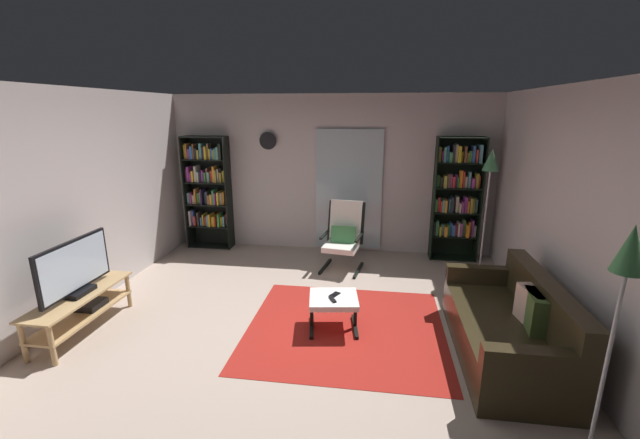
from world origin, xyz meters
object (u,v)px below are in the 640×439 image
object	(u,v)px
bookshelf_near_tv	(208,188)
wall_clock	(268,141)
tv_stand	(83,306)
cell_phone	(335,295)
television	(75,269)
floor_lamp_by_sofa	(624,284)
lounge_armchair	(344,234)
bookshelf_near_sofa	(457,196)
tv_remote	(333,299)
leather_sofa	(510,329)
ottoman	(334,302)
floor_lamp_by_shelf	(490,171)

from	to	relation	value
bookshelf_near_tv	wall_clock	size ratio (longest dim) A/B	6.64
tv_stand	cell_phone	bearing A→B (deg)	9.76
television	floor_lamp_by_sofa	xyz separation A→B (m)	(4.52, -1.20, 0.65)
cell_phone	wall_clock	bearing A→B (deg)	146.61
bookshelf_near_tv	floor_lamp_by_sofa	distance (m)	5.96
television	lounge_armchair	world-z (taller)	television
television	floor_lamp_by_sofa	size ratio (longest dim) A/B	0.57
cell_phone	wall_clock	distance (m)	3.28
tv_stand	television	xyz separation A→B (m)	(0.00, -0.02, 0.44)
bookshelf_near_sofa	tv_remote	xyz separation A→B (m)	(-1.67, -2.55, -0.65)
leather_sofa	floor_lamp_by_sofa	bearing A→B (deg)	-86.44
bookshelf_near_tv	ottoman	size ratio (longest dim) A/B	3.30
bookshelf_near_sofa	lounge_armchair	xyz separation A→B (m)	(-1.72, -0.65, -0.51)
bookshelf_near_tv	tv_stand	bearing A→B (deg)	-94.67
bookshelf_near_tv	lounge_armchair	world-z (taller)	bookshelf_near_tv
ottoman	lounge_armchair	bearing A→B (deg)	91.59
floor_lamp_by_sofa	wall_clock	world-z (taller)	wall_clock
tv_stand	television	bearing A→B (deg)	-83.98
bookshelf_near_sofa	lounge_armchair	size ratio (longest dim) A/B	1.91
floor_lamp_by_sofa	tv_stand	bearing A→B (deg)	164.93
cell_phone	floor_lamp_by_sofa	bearing A→B (deg)	-14.62
tv_stand	bookshelf_near_tv	xyz separation A→B (m)	(0.24, 2.91, 0.75)
tv_remote	wall_clock	size ratio (longest dim) A/B	0.50
tv_stand	floor_lamp_by_sofa	distance (m)	4.81
floor_lamp_by_sofa	bookshelf_near_tv	bearing A→B (deg)	136.10
lounge_armchair	cell_phone	xyz separation A→B (m)	(0.06, -1.78, -0.15)
bookshelf_near_tv	floor_lamp_by_shelf	world-z (taller)	bookshelf_near_tv
lounge_armchair	floor_lamp_by_sofa	xyz separation A→B (m)	(1.89, -3.46, 0.85)
bookshelf_near_tv	floor_lamp_by_shelf	size ratio (longest dim) A/B	1.04
bookshelf_near_tv	floor_lamp_by_sofa	size ratio (longest dim) A/B	1.11
tv_remote	floor_lamp_by_sofa	distance (m)	2.61
leather_sofa	tv_remote	xyz separation A→B (m)	(-1.75, 0.20, 0.09)
lounge_armchair	wall_clock	size ratio (longest dim) A/B	3.53
tv_stand	cell_phone	xyz separation A→B (m)	(2.70, 0.46, 0.09)
lounge_armchair	ottoman	world-z (taller)	lounge_armchair
ottoman	tv_remote	bearing A→B (deg)	-92.19
leather_sofa	floor_lamp_by_shelf	world-z (taller)	floor_lamp_by_shelf
tv_stand	leather_sofa	world-z (taller)	leather_sofa
tv_stand	floor_lamp_by_shelf	bearing A→B (deg)	24.65
television	bookshelf_near_sofa	distance (m)	5.25
tv_stand	bookshelf_near_sofa	xyz separation A→B (m)	(4.36, 2.89, 0.75)
television	floor_lamp_by_shelf	size ratio (longest dim) A/B	0.54
television	ottoman	size ratio (longest dim) A/B	1.71
ottoman	floor_lamp_by_shelf	xyz separation A→B (m)	(1.93, 1.70, 1.23)
bookshelf_near_tv	bookshelf_near_sofa	world-z (taller)	bookshelf_near_sofa
bookshelf_near_tv	floor_lamp_by_shelf	bearing A→B (deg)	-10.22
bookshelf_near_tv	floor_lamp_by_sofa	xyz separation A→B (m)	(4.29, -4.13, 0.34)
lounge_armchair	ottoman	xyz separation A→B (m)	(0.05, -1.82, -0.22)
leather_sofa	television	bearing A→B (deg)	-177.88
lounge_armchair	cell_phone	distance (m)	1.79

